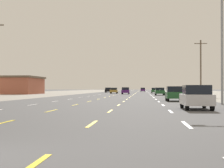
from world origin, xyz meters
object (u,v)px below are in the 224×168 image
Objects in this scene: hatchback_far_left_farthest at (108,90)px; hatchback_center_turn_midfar at (126,91)px; sedan_far_right_mid at (160,91)px; hatchback_inner_right_distant_a at (143,90)px; hatchback_far_right_near at (174,94)px; hatchback_far_right_nearest at (196,97)px; sedan_far_right_farther at (155,90)px; streetlight_right_row_0 at (217,33)px; sedan_inner_left_far at (114,91)px.

hatchback_center_turn_midfar is at bearing -76.75° from hatchback_far_left_farthest.
hatchback_inner_right_distant_a reaches higher than sedan_far_right_mid.
hatchback_center_turn_midfar is (-7.17, 43.08, 0.00)m from hatchback_far_right_near.
hatchback_far_right_nearest is 58.30m from hatchback_center_turn_midfar.
streetlight_right_row_0 is at bearing -87.56° from sedan_far_right_farther.
streetlight_right_row_0 is (5.99, -104.34, 5.08)m from hatchback_inner_right_distant_a.
sedan_far_right_mid is 1.15× the size of hatchback_inner_right_distant_a.
sedan_inner_left_far is (-10.64, 67.27, -0.03)m from hatchback_far_right_nearest.
hatchback_center_turn_midfar reaches higher than sedan_far_right_mid.
hatchback_center_turn_midfar and hatchback_inner_right_distant_a have the same top height.
hatchback_far_right_nearest is 0.87× the size of sedan_far_right_farther.
hatchback_center_turn_midfar is 0.38× the size of streetlight_right_row_0.
sedan_far_right_farther is 0.44× the size of streetlight_right_row_0.
hatchback_far_left_farthest is (-13.93, 71.79, 0.00)m from hatchback_far_right_near.
hatchback_far_right_nearest and hatchback_far_left_farthest have the same top height.
hatchback_far_left_farthest reaches higher than sedan_far_right_mid.
hatchback_far_right_nearest and hatchback_far_right_near have the same top height.
hatchback_far_right_nearest is at bearing -89.69° from hatchback_far_right_near.
sedan_inner_left_far is at bearing 98.99° from hatchback_far_right_nearest.
streetlight_right_row_0 reaches higher than sedan_inner_left_far.
hatchback_far_right_nearest and hatchback_inner_right_distant_a have the same top height.
hatchback_far_right_nearest is 1.00× the size of hatchback_far_right_near.
hatchback_center_turn_midfar is 0.87× the size of sedan_inner_left_far.
hatchback_far_left_farthest is at bearing -113.45° from hatchback_inner_right_distant_a.
hatchback_center_turn_midfar is 1.00× the size of hatchback_inner_right_distant_a.
sedan_far_right_mid is at bearing -89.92° from sedan_far_right_farther.
hatchback_inner_right_distant_a is (10.70, 24.67, 0.00)m from hatchback_far_left_farthest.
hatchback_far_right_near is 0.87× the size of sedan_inner_left_far.
hatchback_far_right_near is at bearing 109.32° from streetlight_right_row_0.
sedan_far_right_farther is (7.08, 15.89, -0.03)m from hatchback_center_turn_midfar.
hatchback_far_right_near is 96.51m from hatchback_inner_right_distant_a.
hatchback_inner_right_distant_a is at bearing 91.91° from hatchback_far_right_near.
streetlight_right_row_0 is at bearing -78.97° from hatchback_center_turn_midfar.
hatchback_inner_right_distant_a is at bearing 91.70° from hatchback_far_right_nearest.
hatchback_far_right_near is 0.87× the size of sedan_far_right_mid.
hatchback_far_right_nearest is at bearing -111.33° from streetlight_right_row_0.
hatchback_far_left_farthest is at bearing 108.85° from sedan_far_right_mid.
hatchback_far_right_near and hatchback_far_left_farthest have the same top height.
sedan_far_right_mid is 39.45m from streetlight_right_row_0.
hatchback_far_right_nearest is 0.38× the size of streetlight_right_row_0.
sedan_far_right_mid and sedan_far_right_farther have the same top height.
hatchback_far_right_nearest reaches higher than sedan_inner_left_far.
hatchback_far_right_near is at bearing -79.02° from hatchback_far_left_farthest.
streetlight_right_row_0 is (9.93, -50.97, 5.08)m from hatchback_center_turn_midfar.
hatchback_center_turn_midfar is 10.01m from sedan_inner_left_far.
hatchback_inner_right_distant_a is (3.94, 53.38, 0.00)m from hatchback_center_turn_midfar.
sedan_far_right_farther is 37.62m from hatchback_inner_right_distant_a.
hatchback_center_turn_midfar reaches higher than sedan_inner_left_far.
sedan_far_right_farther is (10.47, 6.47, 0.00)m from sedan_inner_left_far.
hatchback_inner_right_distant_a is at bearing 92.78° from sedan_far_right_mid.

